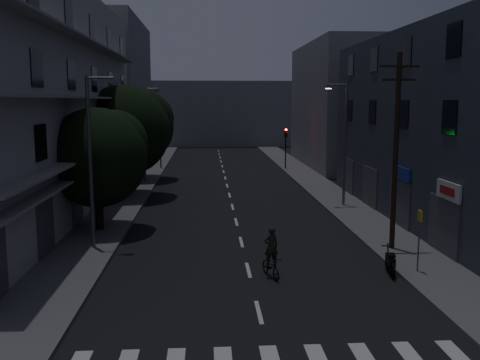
{
  "coord_description": "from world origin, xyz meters",
  "views": [
    {
      "loc": [
        -1.71,
        -14.98,
        7.01
      ],
      "look_at": [
        0.0,
        12.0,
        3.0
      ],
      "focal_mm": 40.0,
      "sensor_mm": 36.0,
      "label": 1
    }
  ],
  "objects": [
    {
      "name": "traffic_signal_far_left",
      "position": [
        -6.42,
        40.28,
        3.1
      ],
      "size": [
        0.28,
        0.37,
        4.1
      ],
      "color": "black",
      "rests_on": "sidewalk_left"
    },
    {
      "name": "motorcycle",
      "position": [
        5.74,
        5.62,
        0.47
      ],
      "size": [
        0.56,
        1.83,
        1.18
      ],
      "rotation": [
        0.0,
        0.0,
        -0.16
      ],
      "color": "black",
      "rests_on": "ground"
    },
    {
      "name": "lane_markings",
      "position": [
        0.0,
        31.25,
        0.01
      ],
      "size": [
        0.15,
        60.5,
        0.01
      ],
      "color": "beige",
      "rests_on": "ground"
    },
    {
      "name": "sidewalk_right",
      "position": [
        7.5,
        25.0,
        0.07
      ],
      "size": [
        3.0,
        90.0,
        0.15
      ],
      "primitive_type": "cube",
      "color": "#565659",
      "rests_on": "ground"
    },
    {
      "name": "street_lamp_left_near",
      "position": [
        -6.98,
        10.03,
        4.6
      ],
      "size": [
        1.51,
        0.25,
        8.0
      ],
      "color": "#56595D",
      "rests_on": "sidewalk_left"
    },
    {
      "name": "tree_near",
      "position": [
        -7.44,
        13.65,
        4.24
      ],
      "size": [
        5.3,
        5.3,
        6.54
      ],
      "color": "black",
      "rests_on": "sidewalk_left"
    },
    {
      "name": "street_lamp_left_far",
      "position": [
        -6.92,
        31.38,
        4.6
      ],
      "size": [
        1.51,
        0.25,
        8.0
      ],
      "color": "slate",
      "rests_on": "sidewalk_left"
    },
    {
      "name": "building_right",
      "position": [
        11.99,
        14.0,
        5.5
      ],
      "size": [
        6.19,
        28.0,
        11.0
      ],
      "color": "#2E333F",
      "rests_on": "ground"
    },
    {
      "name": "building_far_right",
      "position": [
        12.0,
        42.0,
        6.5
      ],
      "size": [
        6.0,
        20.0,
        13.0
      ],
      "primitive_type": "cube",
      "color": "slate",
      "rests_on": "ground"
    },
    {
      "name": "traffic_signal_far_right",
      "position": [
        6.37,
        38.87,
        3.1
      ],
      "size": [
        0.28,
        0.37,
        4.1
      ],
      "color": "black",
      "rests_on": "sidewalk_right"
    },
    {
      "name": "tree_far",
      "position": [
        -7.58,
        32.71,
        4.93
      ],
      "size": [
        6.16,
        6.16,
        7.62
      ],
      "color": "black",
      "rests_on": "sidewalk_left"
    },
    {
      "name": "ground",
      "position": [
        0.0,
        25.0,
        0.0
      ],
      "size": [
        160.0,
        160.0,
        0.0
      ],
      "primitive_type": "plane",
      "color": "black",
      "rests_on": "ground"
    },
    {
      "name": "building_far_left",
      "position": [
        -12.0,
        48.0,
        8.0
      ],
      "size": [
        6.0,
        20.0,
        16.0
      ],
      "primitive_type": "cube",
      "color": "slate",
      "rests_on": "ground"
    },
    {
      "name": "sidewalk_left",
      "position": [
        -7.5,
        25.0,
        0.07
      ],
      "size": [
        3.0,
        90.0,
        0.15
      ],
      "primitive_type": "cube",
      "color": "#565659",
      "rests_on": "ground"
    },
    {
      "name": "utility_pole",
      "position": [
        6.97,
        8.94,
        4.87
      ],
      "size": [
        1.8,
        0.24,
        9.0
      ],
      "color": "black",
      "rests_on": "sidewalk_right"
    },
    {
      "name": "building_far_end",
      "position": [
        0.0,
        70.0,
        5.0
      ],
      "size": [
        24.0,
        8.0,
        10.0
      ],
      "primitive_type": "cube",
      "color": "slate",
      "rests_on": "ground"
    },
    {
      "name": "cyclist",
      "position": [
        0.84,
        5.55,
        0.7
      ],
      "size": [
        1.01,
        1.73,
        2.07
      ],
      "rotation": [
        0.0,
        0.0,
        0.28
      ],
      "color": "black",
      "rests_on": "ground"
    },
    {
      "name": "street_lamp_right",
      "position": [
        7.26,
        19.46,
        4.6
      ],
      "size": [
        1.51,
        0.25,
        8.0
      ],
      "color": "slate",
      "rests_on": "sidewalk_right"
    },
    {
      "name": "building_left",
      "position": [
        -11.98,
        18.0,
        6.99
      ],
      "size": [
        7.0,
        36.0,
        14.0
      ],
      "color": "#A7A7A2",
      "rests_on": "ground"
    },
    {
      "name": "bus_stop_sign",
      "position": [
        6.82,
        5.46,
        1.89
      ],
      "size": [
        0.06,
        0.35,
        2.52
      ],
      "color": "#595B60",
      "rests_on": "sidewalk_right"
    },
    {
      "name": "tree_mid",
      "position": [
        -7.47,
        23.94,
        5.17
      ],
      "size": [
        6.53,
        6.53,
        8.03
      ],
      "color": "black",
      "rests_on": "sidewalk_left"
    }
  ]
}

